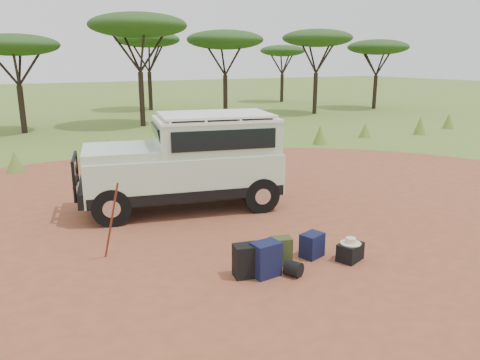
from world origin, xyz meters
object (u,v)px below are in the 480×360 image
backpack_navy (266,259)px  duffel_navy (312,245)px  backpack_olive (281,251)px  safari_vehicle (189,164)px  walking_staff (111,221)px  hard_case (350,252)px  backpack_black (246,261)px

backpack_navy → duffel_navy: size_ratio=1.31×
backpack_navy → backpack_olive: 0.56m
safari_vehicle → duffel_navy: size_ratio=10.91×
walking_staff → hard_case: (3.83, -2.10, -0.60)m
walking_staff → backpack_navy: size_ratio=2.62×
walking_staff → hard_case: size_ratio=3.39×
safari_vehicle → backpack_black: size_ratio=8.80×
backpack_navy → backpack_olive: (0.49, 0.27, -0.05)m
safari_vehicle → walking_staff: 3.39m
walking_staff → backpack_olive: bearing=-56.5°
walking_staff → duffel_navy: (3.31, -1.63, -0.53)m
backpack_navy → hard_case: (1.70, -0.21, -0.14)m
backpack_olive → hard_case: 1.31m
backpack_olive → duffel_navy: bearing=15.1°
safari_vehicle → backpack_navy: safari_vehicle is taller
safari_vehicle → backpack_navy: 4.25m
backpack_olive → duffel_navy: size_ratio=1.10×
safari_vehicle → backpack_black: 4.16m
backpack_black → backpack_navy: bearing=-12.7°
safari_vehicle → hard_case: bearing=-60.1°
backpack_black → backpack_olive: (0.79, 0.13, -0.03)m
safari_vehicle → duffel_navy: bearing=-65.3°
backpack_black → backpack_navy: 0.34m
safari_vehicle → backpack_olive: (0.13, -3.89, -0.87)m
walking_staff → duffel_navy: bearing=-50.9°
walking_staff → backpack_olive: (2.62, -1.62, -0.51)m
backpack_black → backpack_navy: backpack_navy is taller
backpack_black → backpack_olive: backpack_black is taller
duffel_navy → safari_vehicle: bearing=84.7°
safari_vehicle → walking_staff: (-2.49, -2.27, -0.36)m
duffel_navy → hard_case: size_ratio=0.99×
hard_case → walking_staff: bearing=131.6°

